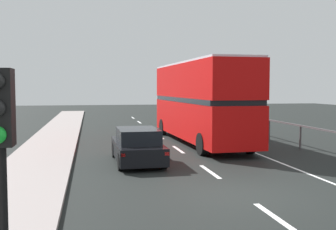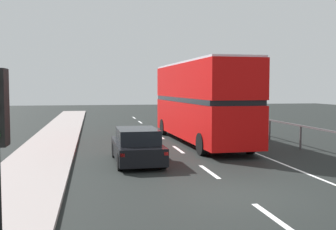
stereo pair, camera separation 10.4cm
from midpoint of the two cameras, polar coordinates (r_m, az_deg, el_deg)
ground_plane at (r=11.95m, az=10.15°, el=-10.94°), size 75.60×120.00×0.10m
near_sidewalk_kerb at (r=11.38m, az=-21.16°, el=-11.28°), size 2.65×80.00×0.14m
lane_paint_markings at (r=20.68m, az=6.84°, el=-4.47°), size 3.40×46.00×0.01m
bridge_side_railing at (r=22.27m, az=16.10°, el=-1.55°), size 0.10×42.00×1.19m
double_decker_bus_red at (r=21.93m, az=4.69°, el=2.10°), size 2.93×11.08×4.34m
hatchback_car_near at (r=16.24m, az=-4.19°, el=-4.39°), size 1.85×4.28×1.39m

